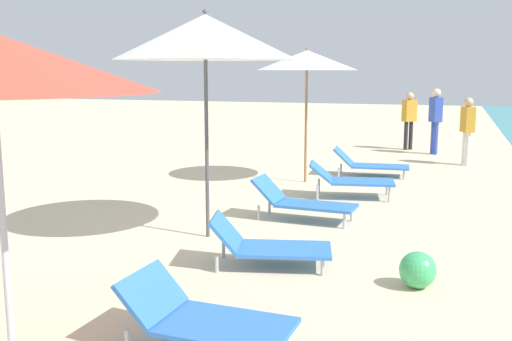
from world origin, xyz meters
name	(u,v)px	position (x,y,z in m)	size (l,w,h in m)	color
lounger_second_shoreside	(203,317)	(0.32, 5.05, 0.25)	(1.38, 0.75, 0.56)	blue
umbrella_third	(205,37)	(-0.89, 8.04, 2.61)	(2.34, 2.34, 2.96)	#4C4C51
lounger_third_shoreside	(302,201)	(0.09, 9.28, 0.29)	(1.55, 0.65, 0.62)	blue
lounger_third_inland	(267,244)	(0.22, 7.13, 0.25)	(1.46, 0.92, 0.58)	blue
umbrella_farthest	(307,60)	(-0.58, 12.29, 2.38)	(1.95, 1.95, 2.64)	olive
lounger_farthest_shoreside	(369,164)	(0.54, 13.37, 0.26)	(1.60, 0.73, 0.59)	blue
lounger_farthest_inland	(350,179)	(0.51, 11.10, 0.33)	(1.55, 0.91, 0.61)	blue
person_walking_near	(467,125)	(2.49, 15.51, 0.95)	(0.34, 0.42, 1.58)	silver
person_walking_mid	(436,114)	(1.73, 17.20, 1.05)	(0.36, 0.42, 1.72)	#334CB2
person_walking_far	(409,115)	(1.01, 17.93, 0.96)	(0.41, 0.41, 1.59)	#262628
beach_ball	(418,270)	(1.88, 6.95, 0.19)	(0.38, 0.38, 0.38)	#3FB266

